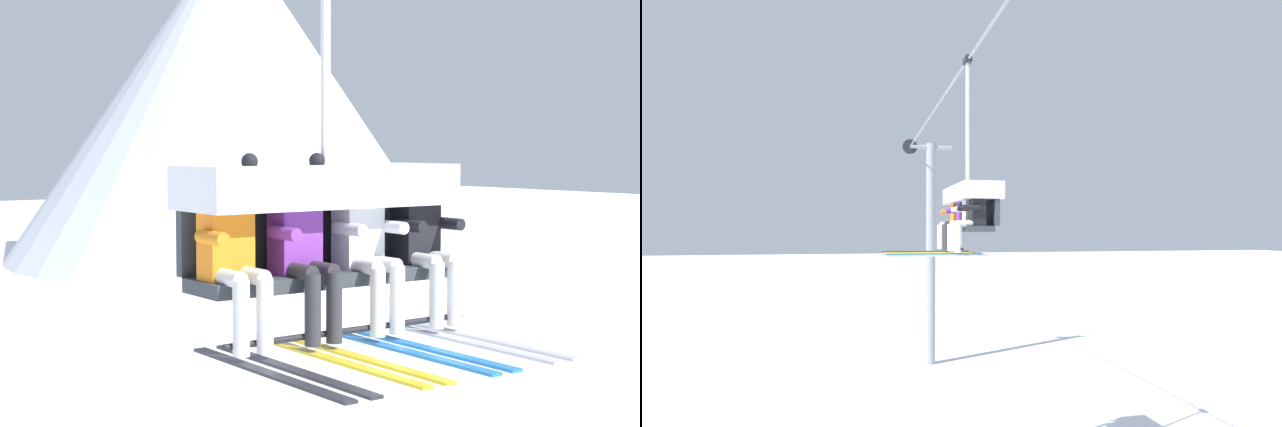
{
  "view_description": "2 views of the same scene",
  "coord_description": "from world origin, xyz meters",
  "views": [
    {
      "loc": [
        -2.44,
        -6.41,
        5.93
      ],
      "look_at": [
        1.64,
        -0.69,
        5.45
      ],
      "focal_mm": 55.0,
      "sensor_mm": 36.0,
      "label": 1
    },
    {
      "loc": [
        10.53,
        -2.84,
        4.97
      ],
      "look_at": [
        1.62,
        -0.91,
        5.29
      ],
      "focal_mm": 28.0,
      "sensor_mm": 36.0,
      "label": 2
    }
  ],
  "objects": [
    {
      "name": "skier_white",
      "position": [
        1.88,
        -0.95,
        5.22
      ],
      "size": [
        0.46,
        1.7,
        1.23
      ],
      "color": "silver"
    },
    {
      "name": "mountain_peak_east",
      "position": [
        24.11,
        38.86,
        8.8
      ],
      "size": [
        23.68,
        23.68,
        17.61
      ],
      "color": "silver",
      "rests_on": "ground_plane"
    },
    {
      "name": "chairlift_chair",
      "position": [
        1.6,
        -0.73,
        5.54
      ],
      "size": [
        2.07,
        0.74,
        3.55
      ],
      "color": "#33383D"
    },
    {
      "name": "skier_black",
      "position": [
        2.43,
        -0.95,
        5.22
      ],
      "size": [
        0.46,
        1.7,
        1.23
      ],
      "color": "black"
    },
    {
      "name": "skier_orange",
      "position": [
        0.78,
        -0.94,
        5.24
      ],
      "size": [
        0.48,
        1.7,
        1.34
      ],
      "color": "orange"
    },
    {
      "name": "skier_purple",
      "position": [
        1.33,
        -0.94,
        5.24
      ],
      "size": [
        0.48,
        1.7,
        1.34
      ],
      "color": "purple"
    }
  ]
}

